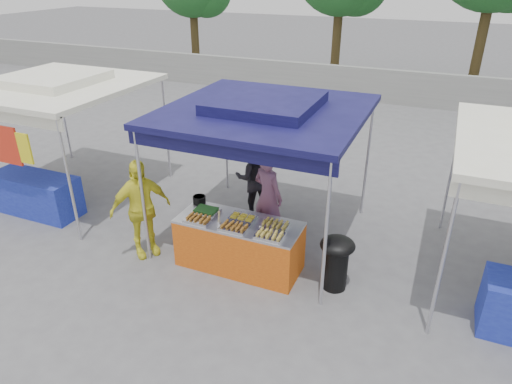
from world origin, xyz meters
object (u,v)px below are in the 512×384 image
at_px(vendor_table, 239,244).
at_px(cooking_pot, 199,200).
at_px(wok_burner, 336,259).
at_px(helper_man, 255,178).
at_px(vendor_woman, 268,196).
at_px(customer_person, 141,209).

height_order(vendor_table, cooking_pot, cooking_pot).
xyz_separation_m(vendor_table, wok_burner, (1.58, 0.08, 0.10)).
bearing_deg(helper_man, wok_burner, 118.88).
distance_m(vendor_woman, customer_person, 2.19).
relative_size(cooking_pot, wok_burner, 0.24).
bearing_deg(cooking_pot, customer_person, -142.57).
xyz_separation_m(wok_burner, helper_man, (-2.05, 1.66, 0.26)).
xyz_separation_m(cooking_pot, customer_person, (-0.78, -0.60, -0.05)).
relative_size(helper_man, customer_person, 0.91).
xyz_separation_m(cooking_pot, wok_burner, (2.46, -0.23, -0.39)).
relative_size(vendor_table, wok_burner, 2.25).
distance_m(helper_man, customer_person, 2.35).
bearing_deg(customer_person, helper_man, 6.10).
height_order(vendor_table, helper_man, helper_man).
height_order(wok_burner, customer_person, customer_person).
xyz_separation_m(cooking_pot, helper_man, (0.42, 1.42, -0.13)).
height_order(cooking_pot, wok_burner, cooking_pot).
bearing_deg(vendor_table, customer_person, -170.19).
bearing_deg(vendor_woman, vendor_table, 105.65).
height_order(cooking_pot, helper_man, helper_man).
xyz_separation_m(vendor_table, vendor_woman, (0.09, 1.02, 0.41)).
distance_m(cooking_pot, wok_burner, 2.50).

